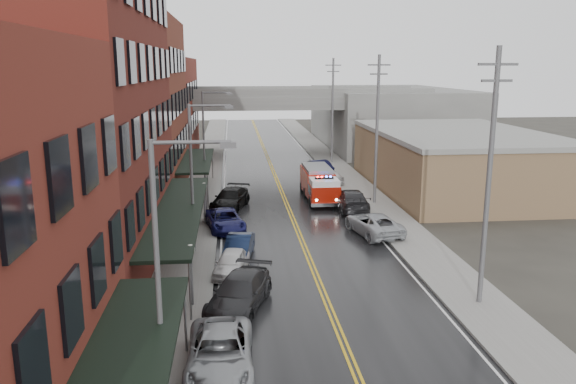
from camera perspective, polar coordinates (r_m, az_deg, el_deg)
road at (r=40.72m, az=0.65°, el=-3.15°), size 11.00×160.00×0.02m
sidewalk_left at (r=40.57m, az=-9.67°, el=-3.30°), size 3.00×160.00×0.15m
sidewalk_right at (r=42.12m, az=10.58°, el=-2.74°), size 3.00×160.00×0.15m
curb_left at (r=40.48m, az=-7.34°, el=-3.26°), size 0.30×160.00×0.15m
curb_right at (r=41.69m, az=8.40°, el=-2.82°), size 0.30×160.00×0.15m
brick_building_b at (r=33.21m, az=-21.54°, el=8.14°), size 9.00×20.00×18.00m
brick_building_c at (r=50.35m, az=-16.10°, el=8.07°), size 9.00×15.00×15.00m
brick_building_far at (r=67.71m, az=-13.44°, el=8.01°), size 9.00×20.00×12.00m
tan_building at (r=53.70m, az=16.66°, el=2.92°), size 14.00×22.00×5.00m
right_far_block at (r=82.34m, az=10.13°, el=7.54°), size 18.00×30.00×8.00m
awning_1 at (r=33.09m, az=-10.97°, el=-1.79°), size 2.60×18.00×3.09m
awning_2 at (r=50.18m, az=-9.24°, el=3.19°), size 2.60×13.00×3.09m
globe_lamp_1 at (r=26.51m, az=-9.85°, el=-6.93°), size 0.44×0.44×3.12m
globe_lamp_2 at (r=39.96m, az=-8.50°, el=-0.19°), size 0.44×0.44×3.12m
street_lamp_0 at (r=18.07m, az=-12.38°, el=-6.84°), size 2.64×0.22×9.00m
street_lamp_1 at (r=33.52m, az=-9.37°, el=2.31°), size 2.64×0.22×9.00m
street_lamp_2 at (r=49.33m, az=-8.27°, el=5.65°), size 2.64×0.22×9.00m
utility_pole_0 at (r=27.02m, az=19.76°, el=1.65°), size 1.80×0.24×12.00m
utility_pole_1 at (r=45.68m, az=9.03°, el=6.48°), size 1.80×0.24×12.00m
utility_pole_2 at (r=65.14m, az=4.55°, el=8.42°), size 1.80×0.24×12.00m
overpass at (r=71.24m, az=-2.24°, el=8.55°), size 40.00×10.00×7.50m
fire_truck at (r=47.35m, az=3.18°, el=0.90°), size 3.01×7.42×2.70m
parked_car_left_2 at (r=21.77m, az=-6.93°, el=-15.92°), size 2.51×5.34×1.48m
parked_car_left_3 at (r=26.71m, az=-4.97°, el=-10.16°), size 3.76×5.78×1.56m
parked_car_left_4 at (r=30.96m, az=-5.76°, el=-7.14°), size 2.34×4.13×1.33m
parked_car_left_5 at (r=33.40m, az=-5.02°, el=-5.59°), size 2.09×4.29×1.35m
parked_car_left_6 at (r=39.14m, az=-6.45°, el=-2.85°), size 3.23×5.36×1.39m
parked_car_left_7 at (r=44.93m, az=-5.88°, el=-0.68°), size 3.64×5.82×1.57m
parked_car_right_0 at (r=38.26m, az=8.68°, el=-3.21°), size 3.49×5.73×1.48m
parked_car_right_1 at (r=44.50m, az=6.38°, el=-0.78°), size 2.39×5.69×1.64m
parked_car_right_2 at (r=54.13m, az=4.14°, el=1.57°), size 2.77×4.47×1.42m
parked_car_right_3 at (r=58.32m, az=3.00°, el=2.51°), size 2.86×5.28×1.65m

